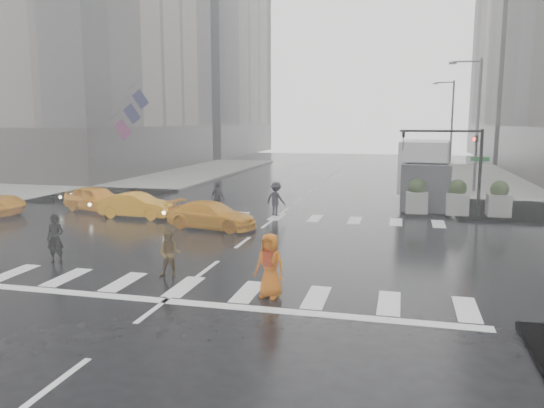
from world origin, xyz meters
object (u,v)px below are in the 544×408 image
(pedestrian_brown, at_px, (170,254))
(taxi_mid, at_px, (137,205))
(pedestrian_orange, at_px, (270,265))
(taxi_front, at_px, (97,199))
(box_truck, at_px, (425,171))
(traffic_signal_pole, at_px, (460,155))

(pedestrian_brown, bearing_deg, taxi_mid, 111.81)
(pedestrian_orange, height_order, taxi_front, pedestrian_orange)
(pedestrian_brown, relative_size, pedestrian_orange, 0.81)
(taxi_mid, bearing_deg, box_truck, -60.52)
(taxi_mid, distance_m, box_truck, 16.37)
(box_truck, bearing_deg, pedestrian_brown, -110.54)
(pedestrian_brown, xyz_separation_m, pedestrian_orange, (3.57, -1.16, 0.18))
(taxi_mid, height_order, box_truck, box_truck)
(pedestrian_brown, bearing_deg, taxi_front, 119.68)
(traffic_signal_pole, height_order, taxi_front, traffic_signal_pole)
(traffic_signal_pole, distance_m, pedestrian_orange, 15.79)
(pedestrian_brown, bearing_deg, box_truck, 52.29)
(pedestrian_brown, xyz_separation_m, box_truck, (8.34, 16.91, 1.25))
(taxi_front, bearing_deg, traffic_signal_pole, -63.40)
(pedestrian_brown, relative_size, taxi_mid, 0.38)
(traffic_signal_pole, relative_size, taxi_front, 1.10)
(box_truck, bearing_deg, traffic_signal_pole, -62.53)
(pedestrian_brown, height_order, pedestrian_orange, pedestrian_orange)
(taxi_front, bearing_deg, pedestrian_orange, -113.95)
(pedestrian_orange, distance_m, taxi_front, 17.18)
(pedestrian_brown, distance_m, taxi_mid, 11.02)
(pedestrian_brown, bearing_deg, pedestrian_orange, -29.47)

